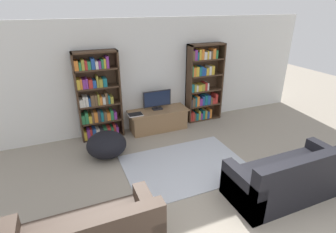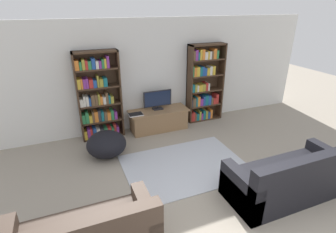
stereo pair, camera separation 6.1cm
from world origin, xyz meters
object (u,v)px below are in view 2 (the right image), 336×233
Objects in this scene: bookshelf_left at (98,98)px; beanbag_ottoman at (107,144)px; bookshelf_right at (203,84)px; couch_right_sofa at (289,179)px; laptop at (136,114)px; television at (158,100)px; tv_stand at (159,120)px.

bookshelf_left reaches higher than beanbag_ottoman.
bookshelf_right is at bearing 0.02° from bookshelf_left.
bookshelf_right reaches higher than couch_right_sofa.
laptop is 1.08m from beanbag_ottoman.
television is 2.11× the size of laptop.
laptop reaches higher than beanbag_ottoman.
tv_stand is at bearing -173.09° from bookshelf_right.
television is at bearing -4.00° from bookshelf_left.
bookshelf_right is at bearing 7.45° from laptop.
bookshelf_right is 1.38× the size of tv_stand.
bookshelf_right reaches higher than tv_stand.
bookshelf_left is at bearing -179.98° from bookshelf_right.
couch_right_sofa is (-0.19, -3.22, -0.67)m from bookshelf_right.
bookshelf_left is at bearing 127.49° from couch_right_sofa.
couch_right_sofa is (1.69, -2.97, -0.22)m from laptop.
television is (-1.28, -0.10, -0.21)m from bookshelf_right.
couch_right_sofa is at bearing -70.67° from television.
tv_stand is (-1.28, -0.16, -0.71)m from bookshelf_right.
bookshelf_left reaches higher than television.
tv_stand is at bearing -6.42° from bookshelf_left.
tv_stand is 4.35× the size of laptop.
couch_right_sofa reaches higher than beanbag_ottoman.
laptop is (-1.88, -0.25, -0.44)m from bookshelf_right.
tv_stand is 2.07× the size of television.
beanbag_ottoman is at bearing -91.84° from bookshelf_left.
television is at bearing 29.89° from beanbag_ottoman.
bookshelf_right is 6.02× the size of laptop.
bookshelf_right is at bearing 18.58° from beanbag_ottoman.
television is at bearing -175.68° from bookshelf_right.
television is 0.87× the size of beanbag_ottoman.
laptop is (0.78, -0.24, -0.41)m from bookshelf_left.
laptop is at bearing 39.13° from beanbag_ottoman.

